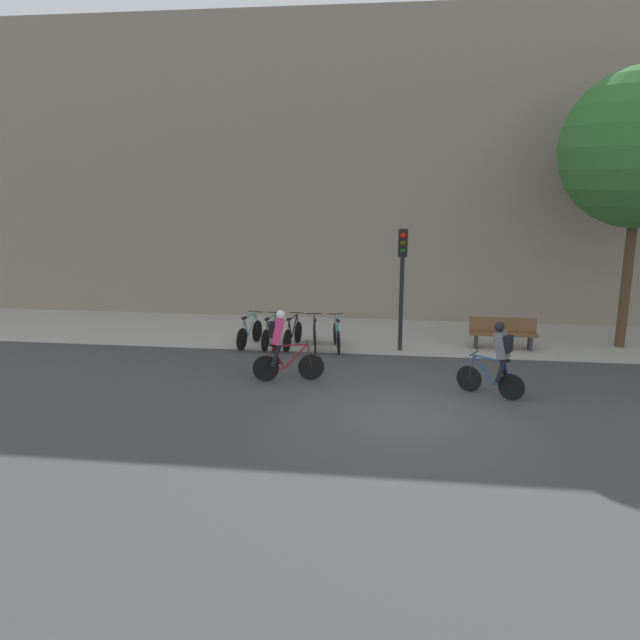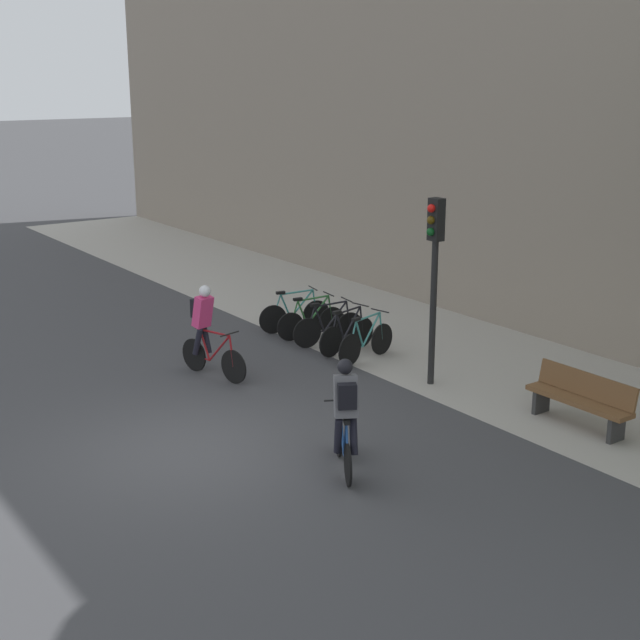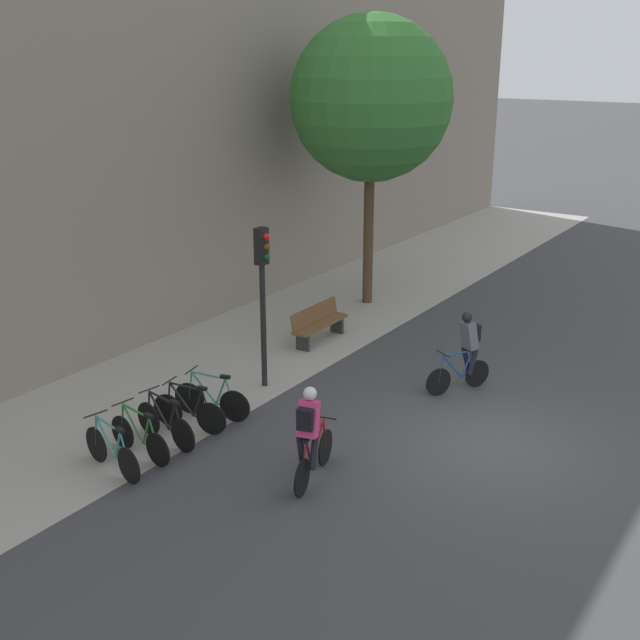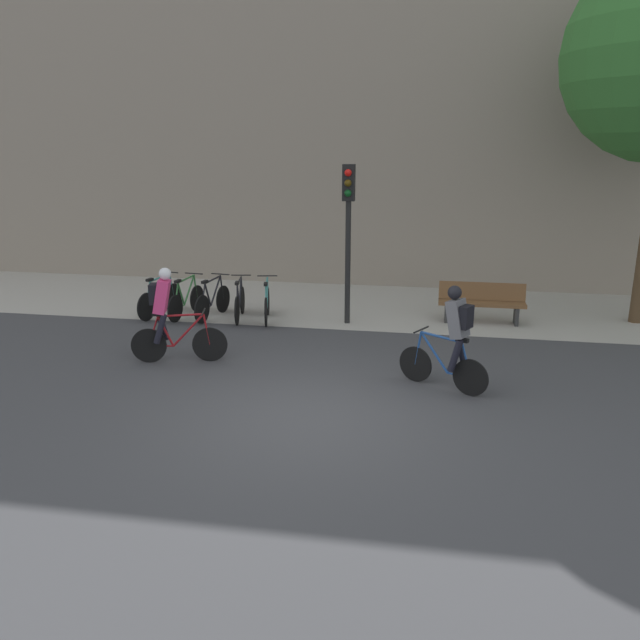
{
  "view_description": "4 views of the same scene",
  "coord_description": "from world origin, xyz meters",
  "px_view_note": "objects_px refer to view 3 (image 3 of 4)",
  "views": [
    {
      "loc": [
        -0.13,
        -12.35,
        4.85
      ],
      "look_at": [
        -2.14,
        2.85,
        1.33
      ],
      "focal_mm": 35.0,
      "sensor_mm": 36.0,
      "label": 1
    },
    {
      "loc": [
        11.45,
        -5.7,
        5.58
      ],
      "look_at": [
        -0.58,
        2.86,
        1.48
      ],
      "focal_mm": 50.0,
      "sensor_mm": 36.0,
      "label": 2
    },
    {
      "loc": [
        -12.65,
        -4.76,
        6.91
      ],
      "look_at": [
        0.32,
        3.91,
        1.59
      ],
      "focal_mm": 45.0,
      "sensor_mm": 36.0,
      "label": 3
    },
    {
      "loc": [
        1.64,
        -8.27,
        3.86
      ],
      "look_at": [
        -0.23,
        2.23,
        0.85
      ],
      "focal_mm": 35.0,
      "sensor_mm": 36.0,
      "label": 4
    }
  ],
  "objects_px": {
    "parked_bike_3": "(189,411)",
    "bench": "(319,323)",
    "parked_bike_0": "(112,451)",
    "traffic_light_pole": "(263,278)",
    "parked_bike_2": "(165,423)",
    "parked_bike_4": "(212,399)",
    "cyclist_pink": "(310,433)",
    "cyclist_grey": "(466,348)",
    "parked_bike_1": "(140,437)"
  },
  "relations": [
    {
      "from": "parked_bike_3",
      "to": "bench",
      "type": "height_order",
      "value": "parked_bike_3"
    },
    {
      "from": "parked_bike_0",
      "to": "bench",
      "type": "bearing_deg",
      "value": 5.31
    },
    {
      "from": "traffic_light_pole",
      "to": "parked_bike_2",
      "type": "bearing_deg",
      "value": -178.35
    },
    {
      "from": "parked_bike_3",
      "to": "parked_bike_4",
      "type": "relative_size",
      "value": 0.97
    },
    {
      "from": "bench",
      "to": "cyclist_pink",
      "type": "bearing_deg",
      "value": -147.31
    },
    {
      "from": "cyclist_grey",
      "to": "parked_bike_0",
      "type": "height_order",
      "value": "cyclist_grey"
    },
    {
      "from": "parked_bike_2",
      "to": "parked_bike_3",
      "type": "height_order",
      "value": "parked_bike_2"
    },
    {
      "from": "parked_bike_1",
      "to": "bench",
      "type": "distance_m",
      "value": 6.72
    },
    {
      "from": "cyclist_grey",
      "to": "parked_bike_1",
      "type": "height_order",
      "value": "cyclist_grey"
    },
    {
      "from": "parked_bike_3",
      "to": "parked_bike_4",
      "type": "height_order",
      "value": "parked_bike_4"
    },
    {
      "from": "parked_bike_4",
      "to": "traffic_light_pole",
      "type": "height_order",
      "value": "traffic_light_pole"
    },
    {
      "from": "parked_bike_1",
      "to": "bench",
      "type": "height_order",
      "value": "parked_bike_1"
    },
    {
      "from": "traffic_light_pole",
      "to": "bench",
      "type": "height_order",
      "value": "traffic_light_pole"
    },
    {
      "from": "cyclist_grey",
      "to": "traffic_light_pole",
      "type": "distance_m",
      "value": 4.49
    },
    {
      "from": "parked_bike_2",
      "to": "parked_bike_4",
      "type": "distance_m",
      "value": 1.29
    },
    {
      "from": "cyclist_pink",
      "to": "traffic_light_pole",
      "type": "height_order",
      "value": "traffic_light_pole"
    },
    {
      "from": "parked_bike_4",
      "to": "cyclist_grey",
      "type": "bearing_deg",
      "value": -41.56
    },
    {
      "from": "parked_bike_0",
      "to": "parked_bike_1",
      "type": "height_order",
      "value": "parked_bike_0"
    },
    {
      "from": "parked_bike_0",
      "to": "parked_bike_3",
      "type": "relative_size",
      "value": 1.05
    },
    {
      "from": "bench",
      "to": "parked_bike_2",
      "type": "bearing_deg",
      "value": -173.58
    },
    {
      "from": "parked_bike_1",
      "to": "parked_bike_2",
      "type": "relative_size",
      "value": 0.99
    },
    {
      "from": "parked_bike_2",
      "to": "cyclist_grey",
      "type": "bearing_deg",
      "value": -33.87
    },
    {
      "from": "cyclist_grey",
      "to": "parked_bike_4",
      "type": "xyz_separation_m",
      "value": [
        -4.01,
        3.55,
        -0.55
      ]
    },
    {
      "from": "parked_bike_2",
      "to": "parked_bike_4",
      "type": "relative_size",
      "value": 1.02
    },
    {
      "from": "cyclist_pink",
      "to": "parked_bike_0",
      "type": "height_order",
      "value": "cyclist_pink"
    },
    {
      "from": "parked_bike_0",
      "to": "parked_bike_4",
      "type": "height_order",
      "value": "same"
    },
    {
      "from": "traffic_light_pole",
      "to": "bench",
      "type": "distance_m",
      "value": 3.57
    },
    {
      "from": "cyclist_pink",
      "to": "parked_bike_3",
      "type": "relative_size",
      "value": 1.11
    },
    {
      "from": "parked_bike_4",
      "to": "traffic_light_pole",
      "type": "relative_size",
      "value": 0.47
    },
    {
      "from": "cyclist_pink",
      "to": "bench",
      "type": "relative_size",
      "value": 0.93
    },
    {
      "from": "cyclist_pink",
      "to": "traffic_light_pole",
      "type": "relative_size",
      "value": 0.51
    },
    {
      "from": "cyclist_pink",
      "to": "traffic_light_pole",
      "type": "bearing_deg",
      "value": 47.62
    },
    {
      "from": "parked_bike_1",
      "to": "cyclist_grey",
      "type": "bearing_deg",
      "value": -30.91
    },
    {
      "from": "cyclist_grey",
      "to": "traffic_light_pole",
      "type": "bearing_deg",
      "value": 121.04
    },
    {
      "from": "cyclist_grey",
      "to": "parked_bike_0",
      "type": "distance_m",
      "value": 7.5
    },
    {
      "from": "cyclist_pink",
      "to": "parked_bike_1",
      "type": "xyz_separation_m",
      "value": [
        -0.88,
        3.05,
        -0.56
      ]
    },
    {
      "from": "bench",
      "to": "cyclist_grey",
      "type": "bearing_deg",
      "value": -100.09
    },
    {
      "from": "parked_bike_4",
      "to": "parked_bike_1",
      "type": "bearing_deg",
      "value": -179.98
    },
    {
      "from": "parked_bike_1",
      "to": "parked_bike_2",
      "type": "height_order",
      "value": "parked_bike_2"
    },
    {
      "from": "traffic_light_pole",
      "to": "bench",
      "type": "relative_size",
      "value": 1.82
    },
    {
      "from": "parked_bike_0",
      "to": "parked_bike_4",
      "type": "distance_m",
      "value": 2.57
    },
    {
      "from": "cyclist_grey",
      "to": "traffic_light_pole",
      "type": "relative_size",
      "value": 0.5
    },
    {
      "from": "parked_bike_3",
      "to": "parked_bike_1",
      "type": "bearing_deg",
      "value": -179.96
    },
    {
      "from": "cyclist_grey",
      "to": "parked_bike_1",
      "type": "distance_m",
      "value": 6.94
    },
    {
      "from": "cyclist_grey",
      "to": "bench",
      "type": "height_order",
      "value": "cyclist_grey"
    },
    {
      "from": "parked_bike_0",
      "to": "parked_bike_2",
      "type": "relative_size",
      "value": 1.01
    },
    {
      "from": "parked_bike_4",
      "to": "parked_bike_3",
      "type": "bearing_deg",
      "value": 179.97
    },
    {
      "from": "parked_bike_4",
      "to": "bench",
      "type": "relative_size",
      "value": 0.86
    },
    {
      "from": "cyclist_grey",
      "to": "parked_bike_4",
      "type": "distance_m",
      "value": 5.38
    },
    {
      "from": "cyclist_grey",
      "to": "parked_bike_1",
      "type": "xyz_separation_m",
      "value": [
        -5.94,
        3.55,
        -0.56
      ]
    }
  ]
}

